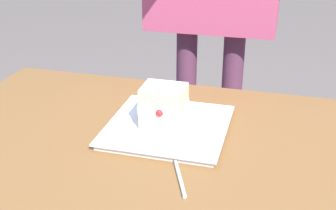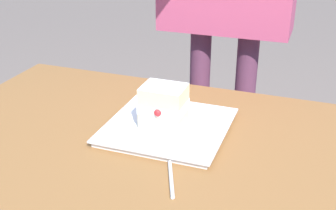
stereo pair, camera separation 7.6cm
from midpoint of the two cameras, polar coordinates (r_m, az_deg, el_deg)
patio_table at (r=0.98m, az=4.92°, el=-12.46°), size 1.28×0.80×0.70m
dessert_plate at (r=1.03m, az=2.12°, el=-2.87°), size 0.27×0.27×0.02m
cake_slice at (r=1.00m, az=1.63°, el=-0.15°), size 0.10×0.09×0.10m
dessert_fork at (r=0.89m, az=2.75°, el=-8.10°), size 0.08×0.16×0.01m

